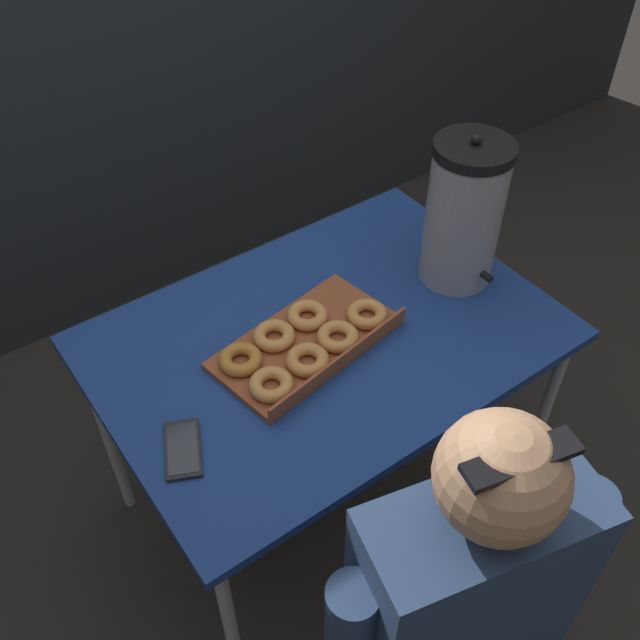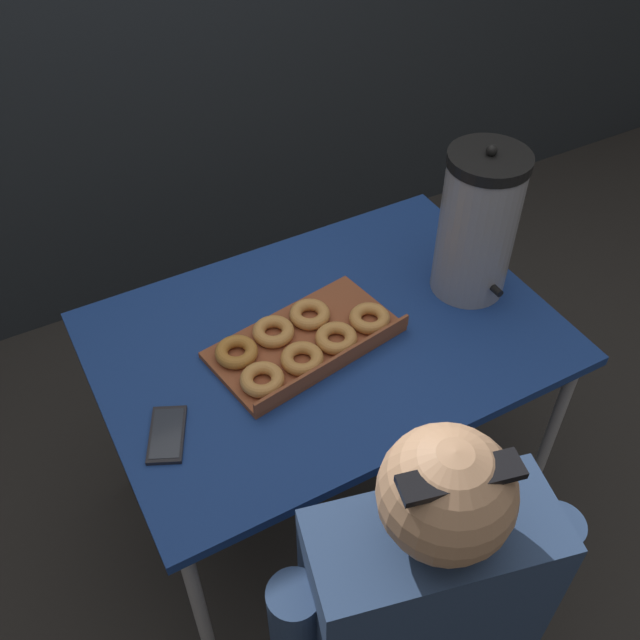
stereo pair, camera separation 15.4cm
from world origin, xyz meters
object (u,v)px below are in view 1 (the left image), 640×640
object	(u,v)px
coffee_urn	(464,213)
cell_phone	(183,449)
donut_box	(305,343)
person_seated	(453,629)

from	to	relation	value
coffee_urn	cell_phone	xyz separation A→B (m)	(-0.88, -0.09, -0.19)
donut_box	cell_phone	xyz separation A→B (m)	(-0.38, -0.09, -0.02)
coffee_urn	person_seated	distance (m)	0.97
cell_phone	person_seated	xyz separation A→B (m)	(0.27, -0.58, -0.17)
coffee_urn	cell_phone	bearing A→B (deg)	-174.23
donut_box	coffee_urn	bearing A→B (deg)	-9.94
donut_box	person_seated	xyz separation A→B (m)	(-0.11, -0.67, -0.18)
cell_phone	person_seated	world-z (taller)	person_seated
person_seated	donut_box	bearing A→B (deg)	-86.18
donut_box	coffee_urn	size ratio (longest dim) A/B	1.16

